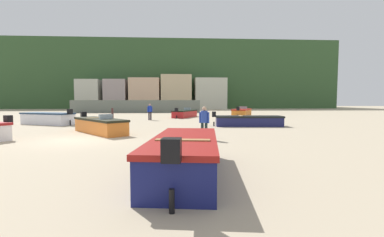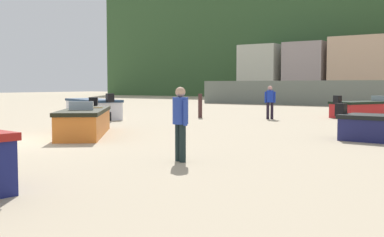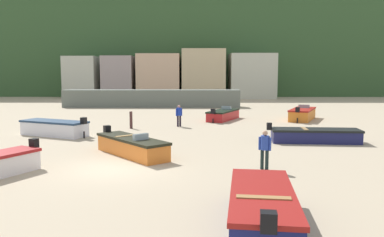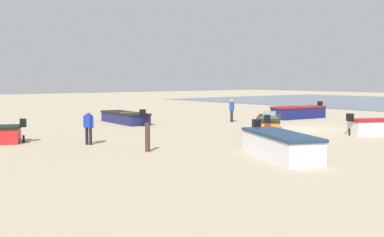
# 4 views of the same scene
# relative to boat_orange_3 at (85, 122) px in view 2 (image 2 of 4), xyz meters

# --- Properties ---
(ground_plane) EXTENTS (160.00, 160.00, 0.00)m
(ground_plane) POSITION_rel_boat_orange_3_xyz_m (-0.37, -2.65, -0.45)
(ground_plane) COLOR tan
(harbor_pier) EXTENTS (20.49, 2.40, 2.02)m
(harbor_pier) POSITION_rel_boat_orange_3_xyz_m (-1.99, 27.35, 0.56)
(harbor_pier) COLOR slate
(harbor_pier) RESTS_ON ground
(townhouse_far_left) EXTENTS (4.98, 5.83, 6.60)m
(townhouse_far_left) POSITION_rel_boat_orange_3_xyz_m (-14.88, 44.27, 2.85)
(townhouse_far_left) COLOR beige
(townhouse_far_left) RESTS_ON ground
(townhouse_centre_left) EXTENTS (4.79, 6.19, 6.64)m
(townhouse_centre_left) POSITION_rel_boat_orange_3_xyz_m (-9.02, 44.45, 2.87)
(townhouse_centre_left) COLOR #A09190
(townhouse_centre_left) RESTS_ON ground
(townhouse_centre) EXTENTS (6.66, 5.57, 6.97)m
(townhouse_centre) POSITION_rel_boat_orange_3_xyz_m (-2.66, 44.14, 3.04)
(townhouse_centre) COLOR #D4AE8D
(townhouse_centre) RESTS_ON ground
(boat_orange_3) EXTENTS (4.06, 4.52, 1.19)m
(boat_orange_3) POSITION_rel_boat_orange_3_xyz_m (0.00, 0.00, 0.00)
(boat_orange_3) COLOR orange
(boat_orange_3) RESTS_ON ground
(boat_red_5) EXTENTS (3.19, 4.71, 1.15)m
(boat_red_5) POSITION_rel_boat_orange_3_xyz_m (5.46, 14.53, -0.02)
(boat_red_5) COLOR red
(boat_red_5) RESTS_ON ground
(boat_white_6) EXTENTS (4.71, 3.21, 1.28)m
(boat_white_6) POSITION_rel_boat_orange_3_xyz_m (-5.85, 5.98, 0.04)
(boat_white_6) COLOR white
(boat_white_6) RESTS_ON ground
(mooring_post_near_water) EXTENTS (0.21, 0.21, 1.22)m
(mooring_post_near_water) POSITION_rel_boat_orange_3_xyz_m (-1.52, 9.24, 0.16)
(mooring_post_near_water) COLOR #442A28
(mooring_post_near_water) RESTS_ON ground
(beach_walker_foreground) EXTENTS (0.52, 0.45, 1.62)m
(beach_walker_foreground) POSITION_rel_boat_orange_3_xyz_m (5.89, -2.73, 0.50)
(beach_walker_foreground) COLOR #1A2827
(beach_walker_foreground) RESTS_ON ground
(beach_walker_distant) EXTENTS (0.50, 0.47, 1.62)m
(beach_walker_distant) POSITION_rel_boat_orange_3_xyz_m (1.87, 10.26, 0.50)
(beach_walker_distant) COLOR black
(beach_walker_distant) RESTS_ON ground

